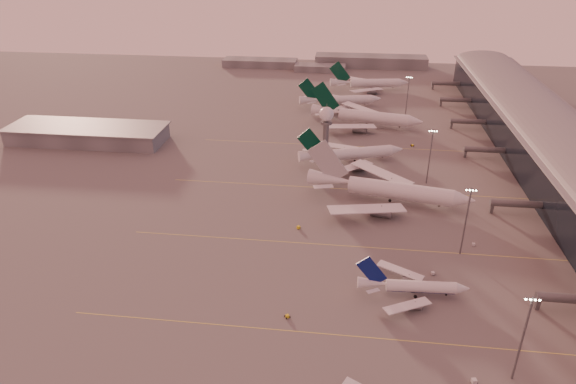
# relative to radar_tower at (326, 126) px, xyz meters

# --- Properties ---
(ground) EXTENTS (700.00, 700.00, 0.00)m
(ground) POSITION_rel_radar_tower_xyz_m (-5.00, -120.00, -20.95)
(ground) COLOR #585555
(ground) RESTS_ON ground
(taxiway_markings) EXTENTS (180.00, 185.25, 0.02)m
(taxiway_markings) POSITION_rel_radar_tower_xyz_m (25.00, -64.00, -20.94)
(taxiway_markings) COLOR #E6D951
(taxiway_markings) RESTS_ON ground
(terminal) EXTENTS (57.00, 362.00, 23.04)m
(terminal) POSITION_rel_radar_tower_xyz_m (102.88, -9.91, -10.43)
(terminal) COLOR black
(terminal) RESTS_ON ground
(hangar) EXTENTS (82.00, 27.00, 8.50)m
(hangar) POSITION_rel_radar_tower_xyz_m (-125.00, 20.00, -16.63)
(hangar) COLOR slate
(hangar) RESTS_ON ground
(radar_tower) EXTENTS (6.40, 6.40, 31.10)m
(radar_tower) POSITION_rel_radar_tower_xyz_m (0.00, 0.00, 0.00)
(radar_tower) COLOR #57595E
(radar_tower) RESTS_ON ground
(mast_a) EXTENTS (3.60, 0.56, 25.00)m
(mast_a) POSITION_rel_radar_tower_xyz_m (53.00, -120.00, -7.21)
(mast_a) COLOR #57595E
(mast_a) RESTS_ON ground
(mast_b) EXTENTS (3.60, 0.56, 25.00)m
(mast_b) POSITION_rel_radar_tower_xyz_m (50.00, -65.00, -7.21)
(mast_b) COLOR #57595E
(mast_b) RESTS_ON ground
(mast_c) EXTENTS (3.60, 0.56, 25.00)m
(mast_c) POSITION_rel_radar_tower_xyz_m (45.00, -10.00, -7.21)
(mast_c) COLOR #57595E
(mast_c) RESTS_ON ground
(mast_d) EXTENTS (3.60, 0.56, 25.00)m
(mast_d) POSITION_rel_radar_tower_xyz_m (43.00, 80.00, -7.21)
(mast_d) COLOR #57595E
(mast_d) RESTS_ON ground
(distant_horizon) EXTENTS (165.00, 37.50, 9.00)m
(distant_horizon) POSITION_rel_radar_tower_xyz_m (-2.38, 205.14, -17.06)
(distant_horizon) COLOR slate
(distant_horizon) RESTS_ON ground
(narrowbody_mid) EXTENTS (33.91, 27.04, 13.24)m
(narrowbody_mid) POSITION_rel_radar_tower_xyz_m (31.62, -89.98, -18.27)
(narrowbody_mid) COLOR silver
(narrowbody_mid) RESTS_ON ground
(widebody_white) EXTENTS (66.83, 53.04, 23.76)m
(widebody_white) POSITION_rel_radar_tower_xyz_m (27.48, -29.89, -16.83)
(widebody_white) COLOR silver
(widebody_white) RESTS_ON ground
(greentail_a) EXTENTS (50.36, 39.98, 19.05)m
(greentail_a) POSITION_rel_radar_tower_xyz_m (12.29, 9.07, -17.58)
(greentail_a) COLOR silver
(greentail_a) RESTS_ON ground
(greentail_b) EXTENTS (63.34, 50.63, 23.30)m
(greentail_b) POSITION_rel_radar_tower_xyz_m (19.56, 62.48, -16.83)
(greentail_b) COLOR silver
(greentail_b) RESTS_ON ground
(greentail_c) EXTENTS (51.97, 41.49, 19.19)m
(greentail_c) POSITION_rel_radar_tower_xyz_m (4.24, 96.27, -17.56)
(greentail_c) COLOR silver
(greentail_c) RESTS_ON ground
(greentail_d) EXTENTS (55.64, 44.57, 20.34)m
(greentail_d) POSITION_rel_radar_tower_xyz_m (23.00, 138.73, -17.36)
(greentail_d) COLOR silver
(greentail_d) RESTS_ON ground
(gsv_catering_a) EXTENTS (6.05, 3.63, 4.63)m
(gsv_catering_a) POSITION_rel_radar_tower_xyz_m (43.68, -122.63, -18.63)
(gsv_catering_a) COLOR silver
(gsv_catering_a) RESTS_ON ground
(gsv_tug_mid) EXTENTS (3.23, 3.49, 0.86)m
(gsv_tug_mid) POSITION_rel_radar_tower_xyz_m (-4.36, -104.69, -20.51)
(gsv_tug_mid) COLOR yellow
(gsv_tug_mid) RESTS_ON ground
(gsv_truck_b) EXTENTS (5.60, 2.63, 2.18)m
(gsv_truck_b) POSITION_rel_radar_tower_xyz_m (39.60, -78.64, -19.84)
(gsv_truck_b) COLOR silver
(gsv_truck_b) RESTS_ON ground
(gsv_truck_c) EXTENTS (5.28, 5.50, 2.27)m
(gsv_truck_c) POSITION_rel_radar_tower_xyz_m (-6.06, -55.10, -19.79)
(gsv_truck_c) COLOR yellow
(gsv_truck_c) RESTS_ON ground
(gsv_catering_b) EXTENTS (4.83, 2.38, 3.93)m
(gsv_catering_b) POSITION_rel_radar_tower_xyz_m (55.65, -59.44, -18.99)
(gsv_catering_b) COLOR silver
(gsv_catering_b) RESTS_ON ground
(gsv_tug_far) EXTENTS (3.59, 4.40, 1.09)m
(gsv_tug_far) POSITION_rel_radar_tower_xyz_m (13.19, -14.10, -20.39)
(gsv_tug_far) COLOR silver
(gsv_tug_far) RESTS_ON ground
(gsv_tug_hangar) EXTENTS (3.65, 2.79, 0.92)m
(gsv_tug_hangar) POSITION_rel_radar_tower_xyz_m (42.97, 33.84, -20.48)
(gsv_tug_hangar) COLOR yellow
(gsv_tug_hangar) RESTS_ON ground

